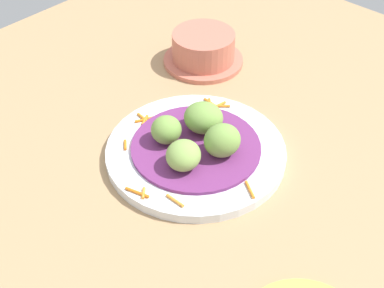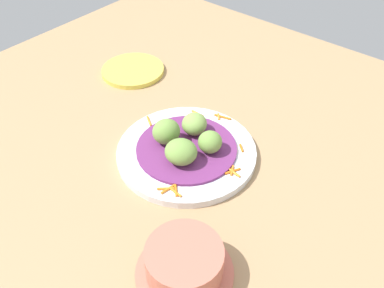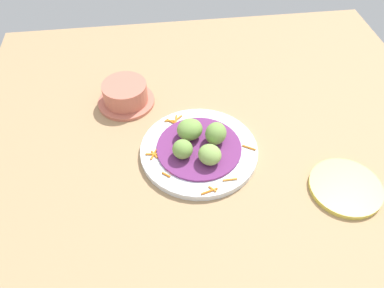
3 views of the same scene
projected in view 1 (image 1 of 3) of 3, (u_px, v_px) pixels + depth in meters
The scene contains 9 objects.
table_surface at pixel (219, 175), 76.01cm from camera, with size 110.00×110.00×2.00cm, color tan.
main_plate at pixel (194, 154), 76.84cm from camera, with size 24.97×24.97×1.40cm, color silver.
cabbage_bed at pixel (194, 148), 76.21cm from camera, with size 17.97×17.97×0.51cm, color #702D6B.
carrot_garnish at pixel (177, 137), 78.11cm from camera, with size 23.21×22.69×0.40cm.
guac_scoop_left at pixel (166, 130), 75.78cm from camera, with size 4.20×4.25×3.88cm, color #759E47.
guac_scoop_center at pixel (183, 155), 71.96cm from camera, with size 4.59×4.85×3.79cm, color #84A851.
guac_scoop_right at pixel (222, 140), 73.46cm from camera, with size 4.40×4.98×4.73cm, color #759E47.
guac_scoop_back at pixel (203, 118), 77.46cm from camera, with size 5.55×5.17×4.26cm, color #759E47.
terracotta_bowl at pixel (203, 49), 93.74cm from camera, with size 13.60×13.60×5.53cm.
Camera 1 is at (-34.20, 42.33, 54.37)cm, focal length 51.97 mm.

